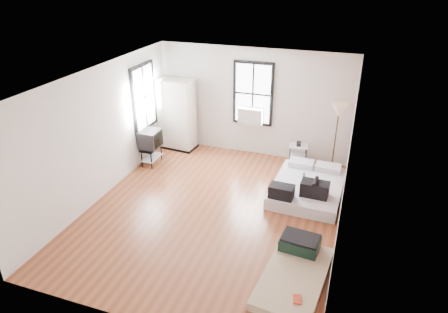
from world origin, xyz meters
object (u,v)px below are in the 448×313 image
at_px(mattress_bare, 296,268).
at_px(tv_stand, 151,140).
at_px(floor_lamp, 339,114).
at_px(wardrobe, 177,115).
at_px(side_table, 298,149).
at_px(mattress_main, 307,187).

bearing_deg(mattress_bare, tv_stand, 151.77).
xyz_separation_m(mattress_bare, tv_stand, (-4.16, 2.81, 0.53)).
bearing_deg(floor_lamp, wardrobe, 180.00).
distance_m(floor_lamp, tv_stand, 4.59).
distance_m(side_table, tv_stand, 3.71).
distance_m(wardrobe, floor_lamp, 4.18).
height_order(side_table, floor_lamp, floor_lamp).
height_order(mattress_main, tv_stand, tv_stand).
bearing_deg(side_table, wardrobe, -178.78).
height_order(mattress_bare, floor_lamp, floor_lamp).
height_order(wardrobe, floor_lamp, wardrobe).
bearing_deg(side_table, mattress_bare, -80.69).
distance_m(mattress_main, side_table, 1.49).
bearing_deg(wardrobe, mattress_main, -14.35).
height_order(side_table, tv_stand, tv_stand).
bearing_deg(mattress_main, side_table, 110.30).
xyz_separation_m(floor_lamp, tv_stand, (-4.36, -1.13, -0.84)).
bearing_deg(floor_lamp, mattress_main, -107.00).
relative_size(mattress_main, floor_lamp, 1.18).
bearing_deg(floor_lamp, mattress_bare, -92.99).
distance_m(side_table, floor_lamp, 1.39).
bearing_deg(mattress_main, floor_lamp, 75.18).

